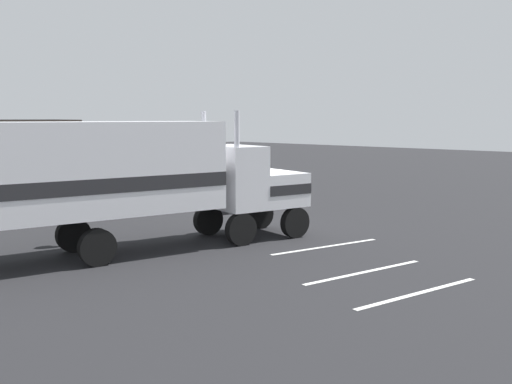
# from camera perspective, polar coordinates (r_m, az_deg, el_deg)

# --- Properties ---
(ground_plane) EXTENTS (120.00, 120.00, 0.00)m
(ground_plane) POSITION_cam_1_polar(r_m,az_deg,el_deg) (22.68, 0.57, -3.71)
(ground_plane) COLOR #232326
(lane_stripe_near) EXTENTS (4.30, 1.27, 0.01)m
(lane_stripe_near) POSITION_cam_1_polar(r_m,az_deg,el_deg) (19.98, 6.69, -5.23)
(lane_stripe_near) COLOR silver
(lane_stripe_near) RESTS_ON ground_plane
(lane_stripe_mid) EXTENTS (4.34, 1.08, 0.01)m
(lane_stripe_mid) POSITION_cam_1_polar(r_m,az_deg,el_deg) (16.93, 10.33, -7.57)
(lane_stripe_mid) COLOR silver
(lane_stripe_mid) RESTS_ON ground_plane
(lane_stripe_far) EXTENTS (4.34, 1.06, 0.01)m
(lane_stripe_far) POSITION_cam_1_polar(r_m,az_deg,el_deg) (15.27, 15.33, -9.33)
(lane_stripe_far) COLOR silver
(lane_stripe_far) RESTS_ON ground_plane
(semi_truck) EXTENTS (14.34, 5.77, 4.50)m
(semi_truck) POSITION_cam_1_polar(r_m,az_deg,el_deg) (18.61, -15.97, 1.48)
(semi_truck) COLOR white
(semi_truck) RESTS_ON ground_plane
(person_bystander) EXTENTS (0.34, 0.46, 1.63)m
(person_bystander) POSITION_cam_1_polar(r_m,az_deg,el_deg) (20.84, -17.46, -2.51)
(person_bystander) COLOR black
(person_bystander) RESTS_ON ground_plane
(parked_bus) EXTENTS (11.28, 4.59, 3.40)m
(parked_bus) POSITION_cam_1_polar(r_m,az_deg,el_deg) (31.42, -20.76, 2.66)
(parked_bus) COLOR #BFB29E
(parked_bus) RESTS_ON ground_plane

